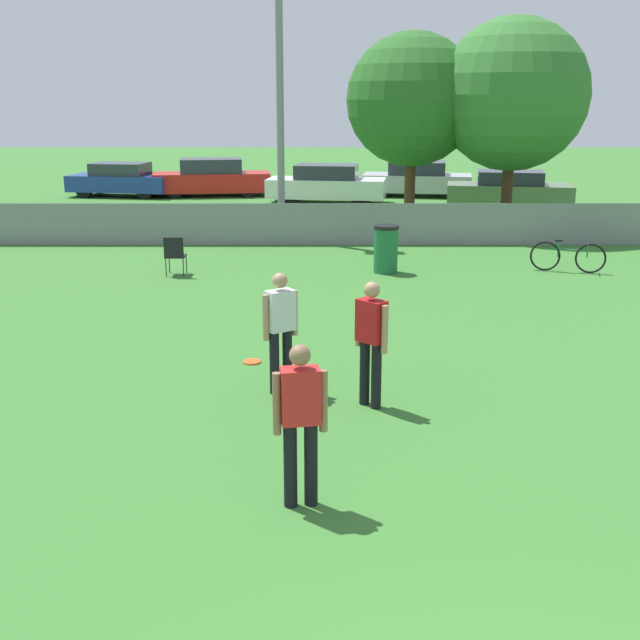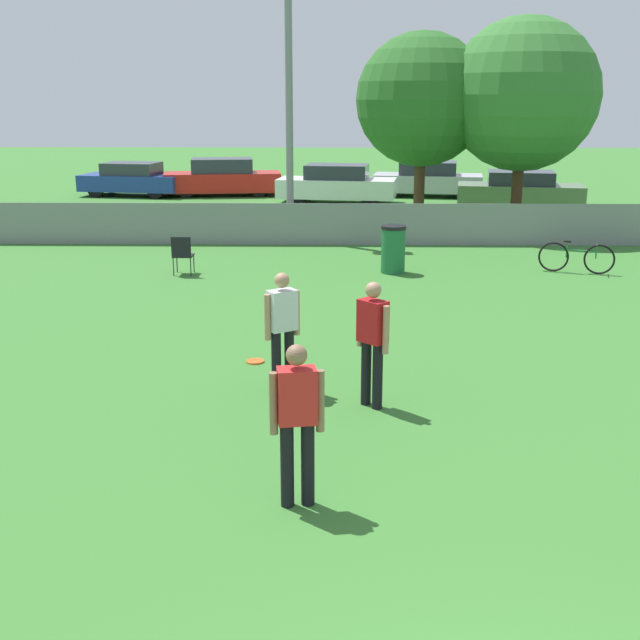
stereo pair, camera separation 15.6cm
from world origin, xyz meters
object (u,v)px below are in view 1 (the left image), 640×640
at_px(player_thrower_red, 302,416).
at_px(bicycle_sideline, 570,257).
at_px(tree_near_pole, 414,100).
at_px(folding_chair_sideline, 177,253).
at_px(parked_car_red, 213,178).
at_px(parked_car_olive, 511,189).
at_px(parked_car_blue, 123,180).
at_px(player_defender_red, 373,336).
at_px(parked_car_silver, 419,179).
at_px(parked_car_white, 328,184).
at_px(tree_far_right, 515,95).
at_px(trash_bin, 388,249).
at_px(light_pole, 281,72).
at_px(player_receiver_white, 282,325).
at_px(frisbee_disc, 254,362).

xyz_separation_m(player_thrower_red, bicycle_sideline, (5.74, 10.67, -0.58)).
distance_m(tree_near_pole, folding_chair_sideline, 9.45).
bearing_deg(parked_car_red, parked_car_olive, -25.19).
bearing_deg(bicycle_sideline, folding_chair_sideline, -160.57).
distance_m(tree_near_pole, parked_car_blue, 13.43).
relative_size(player_defender_red, parked_car_silver, 0.37).
xyz_separation_m(parked_car_red, parked_car_white, (4.53, -2.30, 0.00)).
bearing_deg(tree_near_pole, player_thrower_red, -99.53).
height_order(tree_far_right, parked_car_red, tree_far_right).
distance_m(parked_car_red, parked_car_silver, 8.11).
relative_size(folding_chair_sideline, parked_car_red, 0.18).
bearing_deg(trash_bin, parked_car_olive, 64.35).
height_order(player_thrower_red, trash_bin, player_thrower_red).
bearing_deg(light_pole, trash_bin, -60.35).
height_order(light_pole, tree_far_right, light_pole).
height_order(tree_near_pole, trash_bin, tree_near_pole).
height_order(light_pole, parked_car_blue, light_pole).
xyz_separation_m(light_pole, tree_far_right, (6.49, 1.32, -0.57)).
height_order(tree_far_right, parked_car_olive, tree_far_right).
xyz_separation_m(trash_bin, parked_car_white, (-1.23, 12.07, 0.16)).
bearing_deg(player_receiver_white, player_defender_red, -56.92).
xyz_separation_m(trash_bin, parked_car_red, (-5.76, 14.37, 0.16)).
height_order(player_thrower_red, parked_car_white, player_thrower_red).
xyz_separation_m(frisbee_disc, parked_car_silver, (4.83, 20.60, 0.64)).
bearing_deg(parked_car_red, parked_car_blue, 175.55).
bearing_deg(frisbee_disc, light_pole, 90.28).
xyz_separation_m(player_receiver_white, bicycle_sideline, (6.07, 7.58, -0.58)).
bearing_deg(folding_chair_sideline, tree_far_right, -143.99).
bearing_deg(parked_car_silver, frisbee_disc, -94.16).
relative_size(light_pole, player_thrower_red, 4.53).
bearing_deg(parked_car_blue, trash_bin, -47.48).
relative_size(parked_car_red, parked_car_silver, 1.07).
bearing_deg(tree_near_pole, player_defender_red, -98.01).
xyz_separation_m(light_pole, parked_car_olive, (7.75, 6.41, -3.77)).
bearing_deg(tree_far_right, bicycle_sideline, -88.70).
xyz_separation_m(tree_far_right, frisbee_disc, (-6.43, -12.09, -3.83)).
relative_size(player_receiver_white, parked_car_silver, 0.37).
xyz_separation_m(tree_near_pole, parked_car_white, (-2.43, 5.69, -3.01)).
distance_m(player_thrower_red, folding_chair_sideline, 10.73).
height_order(folding_chair_sideline, parked_car_red, parked_car_red).
distance_m(folding_chair_sideline, trash_bin, 4.66).
bearing_deg(light_pole, tree_near_pole, 27.31).
height_order(tree_far_right, bicycle_sideline, tree_far_right).
xyz_separation_m(tree_far_right, parked_car_olive, (1.26, 5.09, -3.21)).
bearing_deg(folding_chair_sideline, trash_bin, -175.30).
bearing_deg(tree_far_right, folding_chair_sideline, -144.69).
height_order(bicycle_sideline, parked_car_olive, parked_car_olive).
relative_size(folding_chair_sideline, parked_car_blue, 0.21).
bearing_deg(bicycle_sideline, player_thrower_red, -101.29).
distance_m(light_pole, player_defender_red, 13.08).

